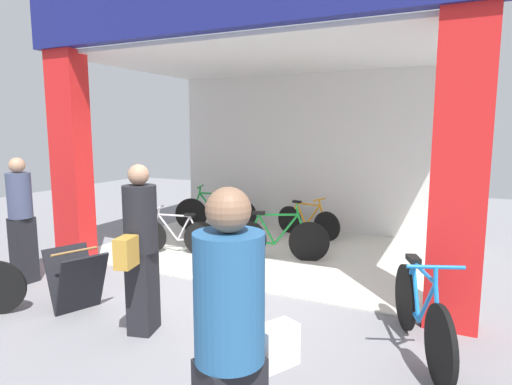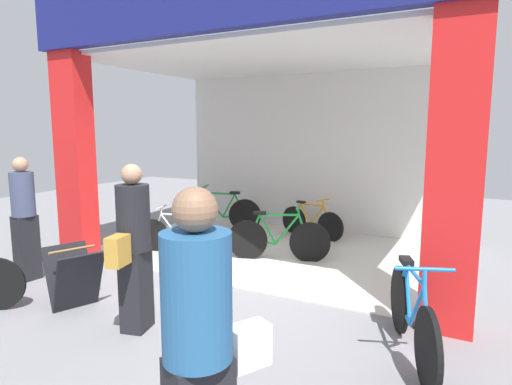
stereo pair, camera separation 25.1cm
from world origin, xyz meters
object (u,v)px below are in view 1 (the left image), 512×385
Objects in this scene: bicycle_inside_2 at (277,239)px; pedestrian_0 at (140,247)px; bicycle_inside_0 at (175,236)px; pedestrian_2 at (232,350)px; bicycle_parked_1 at (420,314)px; bicycle_inside_1 at (216,213)px; pedestrian_1 at (21,220)px; sandwich_board_sign at (76,281)px; bicycle_inside_3 at (307,221)px.

bicycle_inside_2 is 2.94m from pedestrian_0.
bicycle_inside_0 is 0.78× the size of pedestrian_2.
bicycle_parked_1 is (4.02, -1.71, 0.06)m from bicycle_inside_0.
bicycle_inside_1 is 2.38m from bicycle_inside_2.
pedestrian_1 is at bearing 168.93° from pedestrian_0.
sandwich_board_sign is 1.19m from pedestrian_0.
bicycle_inside_3 is 4.58m from pedestrian_0.
bicycle_parked_1 is at bearing -57.51° from bicycle_inside_3.
bicycle_parked_1 is 0.96× the size of pedestrian_1.
sandwich_board_sign is 0.44× the size of pedestrian_2.
bicycle_parked_1 is 5.10m from pedestrian_1.
pedestrian_0 is 1.02× the size of pedestrian_1.
pedestrian_2 is at bearing -108.48° from bicycle_parked_1.
pedestrian_0 is 2.39m from pedestrian_2.
pedestrian_0 reaches higher than bicycle_inside_2.
bicycle_inside_0 is at bearing 156.96° from bicycle_parked_1.
bicycle_inside_0 reaches higher than sandwich_board_sign.
bicycle_inside_0 is at bearing 62.28° from pedestrian_1.
pedestrian_0 is (1.39, -2.48, 0.58)m from bicycle_inside_0.
bicycle_inside_3 is at bearing 8.87° from bicycle_inside_1.
bicycle_inside_1 is 4.19m from sandwich_board_sign.
pedestrian_1 is 0.95× the size of pedestrian_2.
bicycle_inside_1 is 6.75m from pedestrian_2.
bicycle_inside_2 is 3.68m from pedestrian_1.
pedestrian_2 is at bearing -24.46° from pedestrian_1.
bicycle_inside_3 is (-0.06, 1.66, -0.05)m from bicycle_inside_2.
bicycle_parked_1 is 3.73m from sandwich_board_sign.
bicycle_inside_2 is at bearing 41.22° from pedestrian_1.
sandwich_board_sign is 0.46× the size of pedestrian_0.
pedestrian_1 is at bearing -117.72° from bicycle_inside_0.
bicycle_inside_1 is 1.17× the size of bicycle_inside_3.
bicycle_inside_3 reaches higher than sandwich_board_sign.
bicycle_inside_2 is at bearing -35.12° from bicycle_inside_1.
sandwich_board_sign is at bearing 174.50° from pedestrian_0.
bicycle_inside_3 is at bearing 51.72° from bicycle_inside_0.
pedestrian_1 is (-5.07, -0.30, 0.49)m from bicycle_parked_1.
pedestrian_1 is (-2.74, -2.40, 0.51)m from bicycle_inside_2.
pedestrian_0 reaches higher than bicycle_inside_3.
pedestrian_1 is (-1.05, -2.01, 0.56)m from bicycle_inside_0.
bicycle_parked_1 is at bearing 16.49° from pedestrian_0.
bicycle_inside_0 is at bearing -166.86° from bicycle_inside_2.
pedestrian_2 is (4.31, -1.96, 0.07)m from pedestrian_1.
bicycle_inside_1 is (-0.26, 1.76, 0.05)m from bicycle_inside_0.
bicycle_inside_3 is 4.62m from sandwich_board_sign.
bicycle_inside_1 is 2.02× the size of sandwich_board_sign.
pedestrian_0 reaches higher than sandwich_board_sign.
bicycle_parked_1 is 2.05× the size of sandwich_board_sign.
pedestrian_2 is at bearing -70.14° from bicycle_inside_2.
sandwich_board_sign is at bearing -81.74° from bicycle_inside_1.
sandwich_board_sign is at bearing -106.06° from bicycle_inside_3.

